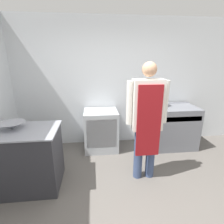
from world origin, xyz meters
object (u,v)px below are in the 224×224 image
at_px(fridge_unit, 101,130).
at_px(mixing_bowl, 12,126).
at_px(stove, 171,127).
at_px(stock_pot, 161,100).
at_px(person_cook, 147,116).

distance_m(fridge_unit, mixing_bowl, 1.71).
height_order(stove, fridge_unit, stove).
bearing_deg(mixing_bowl, stock_pot, 21.80).
bearing_deg(stock_pot, stove, -26.78).
height_order(fridge_unit, mixing_bowl, mixing_bowl).
bearing_deg(person_cook, mixing_bowl, 178.42).
xyz_separation_m(stove, fridge_unit, (-1.52, 0.05, -0.03)).
xyz_separation_m(fridge_unit, person_cook, (0.64, -1.03, 0.63)).
xyz_separation_m(fridge_unit, mixing_bowl, (-1.30, -0.97, 0.54)).
distance_m(stove, stock_pot, 0.63).
distance_m(person_cook, stock_pot, 1.27).
distance_m(mixing_bowl, stock_pot, 2.80).
bearing_deg(stove, stock_pot, 153.22).
height_order(person_cook, mixing_bowl, person_cook).
relative_size(fridge_unit, stock_pot, 3.16).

